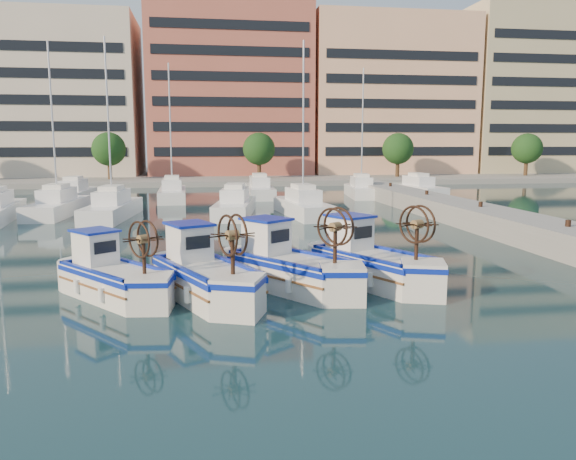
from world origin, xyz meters
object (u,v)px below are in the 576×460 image
(fishing_boat_d, at_px, (371,261))
(fishing_boat_c, at_px, (289,265))
(fishing_boat_a, at_px, (113,275))
(fishing_boat_b, at_px, (204,274))

(fishing_boat_d, bearing_deg, fishing_boat_c, 157.58)
(fishing_boat_a, relative_size, fishing_boat_b, 0.88)
(fishing_boat_a, height_order, fishing_boat_d, fishing_boat_d)
(fishing_boat_d, bearing_deg, fishing_boat_b, 162.51)
(fishing_boat_a, xyz_separation_m, fishing_boat_b, (2.86, -0.49, 0.07))
(fishing_boat_c, bearing_deg, fishing_boat_d, -31.28)
(fishing_boat_a, xyz_separation_m, fishing_boat_d, (8.62, 0.53, 0.08))
(fishing_boat_b, distance_m, fishing_boat_d, 5.84)
(fishing_boat_c, bearing_deg, fishing_boat_b, 158.61)
(fishing_boat_a, height_order, fishing_boat_c, fishing_boat_c)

